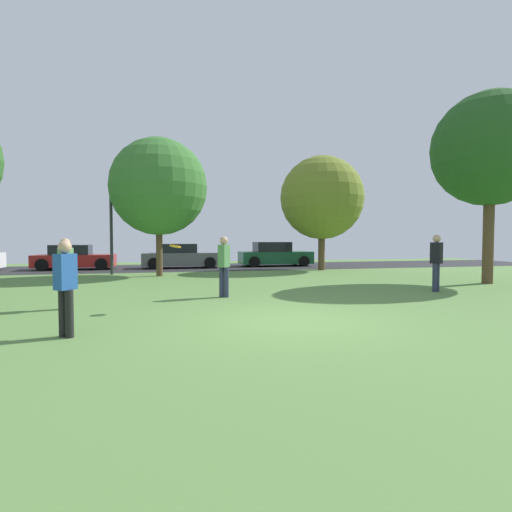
# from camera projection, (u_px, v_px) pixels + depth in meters

# --- Properties ---
(ground_plane) EXTENTS (44.00, 44.00, 0.00)m
(ground_plane) POSITION_uv_depth(u_px,v_px,m) (293.00, 322.00, 8.18)
(ground_plane) COLOR #5B8442
(road_strip) EXTENTS (44.00, 6.40, 0.01)m
(road_strip) POSITION_uv_depth(u_px,v_px,m) (207.00, 267.00, 23.74)
(road_strip) COLOR #28282B
(road_strip) RESTS_ON ground_plane
(oak_tree_center) EXTENTS (4.32, 4.32, 6.16)m
(oak_tree_center) POSITION_uv_depth(u_px,v_px,m) (159.00, 187.00, 17.95)
(oak_tree_center) COLOR brown
(oak_tree_center) RESTS_ON ground_plane
(oak_tree_left) EXTENTS (4.21, 4.21, 7.12)m
(oak_tree_left) POSITION_uv_depth(u_px,v_px,m) (491.00, 149.00, 14.92)
(oak_tree_left) COLOR brown
(oak_tree_left) RESTS_ON ground_plane
(maple_tree_near) EXTENTS (4.42, 4.42, 6.07)m
(maple_tree_near) POSITION_uv_depth(u_px,v_px,m) (322.00, 198.00, 21.41)
(maple_tree_near) COLOR brown
(maple_tree_near) RESTS_ON ground_plane
(person_thrower) EXTENTS (0.37, 0.39, 1.65)m
(person_thrower) POSITION_uv_depth(u_px,v_px,m) (65.00, 284.00, 6.85)
(person_thrower) COLOR black
(person_thrower) RESTS_ON ground_plane
(person_catcher) EXTENTS (0.37, 0.39, 1.75)m
(person_catcher) POSITION_uv_depth(u_px,v_px,m) (224.00, 263.00, 11.56)
(person_catcher) COLOR #2D334C
(person_catcher) RESTS_ON ground_plane
(person_bystander) EXTENTS (0.33, 0.38, 1.81)m
(person_bystander) POSITION_uv_depth(u_px,v_px,m) (436.00, 260.00, 12.76)
(person_bystander) COLOR #2D334C
(person_bystander) RESTS_ON ground_plane
(person_walking) EXTENTS (0.32, 0.38, 1.69)m
(person_walking) POSITION_uv_depth(u_px,v_px,m) (66.00, 270.00, 9.59)
(person_walking) COLOR gray
(person_walking) RESTS_ON ground_plane
(frisbee_disc) EXTENTS (0.38, 0.38, 0.09)m
(frisbee_disc) POSITION_uv_depth(u_px,v_px,m) (175.00, 246.00, 9.53)
(frisbee_disc) COLOR orange
(parked_car_red) EXTENTS (4.15, 1.93, 1.34)m
(parked_car_red) POSITION_uv_depth(u_px,v_px,m) (74.00, 258.00, 21.97)
(parked_car_red) COLOR #B21E1E
(parked_car_red) RESTS_ON ground_plane
(parked_car_grey) EXTENTS (4.40, 1.93, 1.39)m
(parked_car_grey) POSITION_uv_depth(u_px,v_px,m) (181.00, 257.00, 23.11)
(parked_car_grey) COLOR slate
(parked_car_grey) RESTS_ON ground_plane
(parked_car_green) EXTENTS (4.39, 2.00, 1.48)m
(parked_car_green) POSITION_uv_depth(u_px,v_px,m) (275.00, 255.00, 24.75)
(parked_car_green) COLOR #195633
(parked_car_green) RESTS_ON ground_plane
(street_lamp_post) EXTENTS (0.14, 0.14, 4.50)m
(street_lamp_post) POSITION_uv_depth(u_px,v_px,m) (111.00, 227.00, 18.83)
(street_lamp_post) COLOR #2D2D33
(street_lamp_post) RESTS_ON ground_plane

